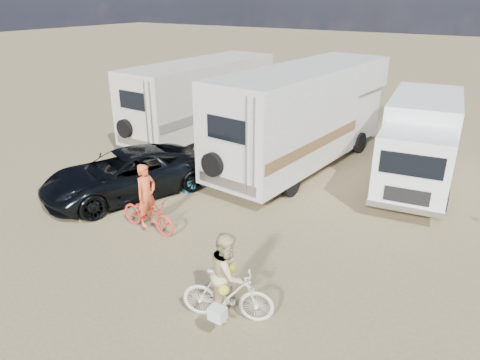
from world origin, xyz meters
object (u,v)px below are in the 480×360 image
Objects in this scene: bike_man at (148,214)px; crate at (287,177)px; rv_main at (303,118)px; box_truck at (419,144)px; rv_left at (201,100)px; cooler at (187,185)px; bike_woman at (228,295)px; dark_suv at (125,174)px; rider_woman at (228,281)px; rider_man at (147,201)px.

bike_man is 5.15m from crate.
crate is (0.34, -1.81, -1.59)m from rv_main.
rv_left is at bearing 168.88° from box_truck.
cooler is (-6.04, -4.50, -1.19)m from box_truck.
box_truck reaches higher than bike_woman.
dark_suv is 6.66m from bike_woman.
rider_woman is at bearing -20.70° from cooler.
rider_man is (2.15, -1.30, 0.14)m from dark_suv.
rider_man is at bearing -96.24° from rv_main.
rv_main reaches higher than bike_woman.
dark_suv is at bearing 60.54° from rider_man.
cooler is (1.39, 1.26, -0.51)m from dark_suv.
cooler is at bearing -150.82° from box_truck.
crate is at bearing 66.32° from cooler.
cooler is at bearing 62.94° from dark_suv.
dark_suv is (1.81, -6.34, -0.91)m from rv_left.
bike_woman is at bearing -20.70° from cooler.
rv_main is 5.07× the size of rider_woman.
bike_man is 0.38m from rider_man.
rider_man is (-3.75, 1.78, 0.30)m from bike_woman.
rider_woman is at bearing -72.82° from crate.
dark_suv reaches higher than cooler.
crate is (1.69, 4.86, -0.65)m from rider_man.
box_truck is at bearing 31.53° from crate.
bike_woman is at bearing -107.35° from box_truck.
bike_man is 2.68m from cooler.
box_truck is (9.24, -0.59, -0.23)m from rv_left.
rider_man reaches higher than bike_woman.
box_truck is 3.51× the size of bike_woman.
bike_woman is (2.40, -8.45, -1.24)m from rv_main.
rv_left is 4.32× the size of bike_man.
rv_left reaches higher than crate.
rider_woman is at bearing -6.81° from dark_suv.
rv_left is at bearing 145.35° from cooler.
bike_woman is (-1.54, -8.84, -0.85)m from box_truck.
bike_woman is 1.07× the size of rider_man.
box_truck reaches higher than rider_woman.
bike_man is (2.15, -1.30, -0.24)m from dark_suv.
rider_man is (-1.35, -6.67, -0.94)m from rv_main.
rv_main is 6.50m from dark_suv.
rv_main is at bearing 77.69° from dark_suv.
bike_woman is at bearing -48.35° from rv_left.
bike_man reaches higher than cooler.
rider_woman reaches higher than bike_woman.
rv_left is (-5.31, 0.97, -0.16)m from rv_main.
bike_woman is (3.75, -1.78, 0.07)m from bike_man.
rv_main is 1.70× the size of dark_suv.
dark_suv reaches higher than crate.
rv_left reaches higher than cooler.
dark_suv is 1.94m from cooler.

